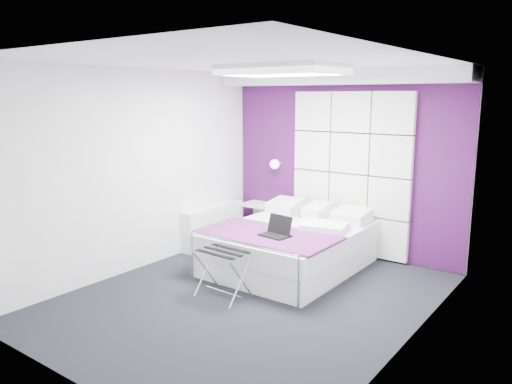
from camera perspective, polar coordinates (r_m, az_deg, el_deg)
floor at (r=5.79m, az=-0.67°, el=-11.93°), size 4.40×4.40×0.00m
ceiling at (r=5.35m, az=-0.74°, el=14.70°), size 4.40×4.40×0.00m
wall_back at (r=7.27m, az=9.81°, el=3.27°), size 3.60×0.00×3.60m
wall_left at (r=6.65m, az=-13.20°, el=2.43°), size 0.00×4.40×4.40m
wall_right at (r=4.58m, az=17.57°, el=-1.53°), size 0.00×4.40×4.40m
accent_wall at (r=7.27m, az=9.78°, el=3.26°), size 3.58×0.02×2.58m
soffit at (r=6.99m, az=9.20°, el=12.85°), size 3.58×0.50×0.20m
headboard at (r=7.17m, az=10.64°, el=2.09°), size 1.80×0.08×2.30m
skylight at (r=5.83m, az=2.93°, el=13.87°), size 1.36×0.86×0.12m
wall_lamp at (r=7.69m, az=2.31°, el=3.23°), size 0.15×0.15×0.15m
radiator at (r=7.66m, az=-4.93°, el=-3.85°), size 0.22×1.20×0.60m
bed at (r=6.64m, az=3.89°, el=-6.11°), size 1.71×2.06×0.72m
nightstand at (r=7.95m, az=0.30°, el=-1.44°), size 0.45×0.35×0.05m
luggage_rack at (r=5.72m, az=-3.76°, el=-9.31°), size 0.55×0.41×0.54m
laptop at (r=6.07m, az=2.42°, el=-4.45°), size 0.35×0.25×0.25m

